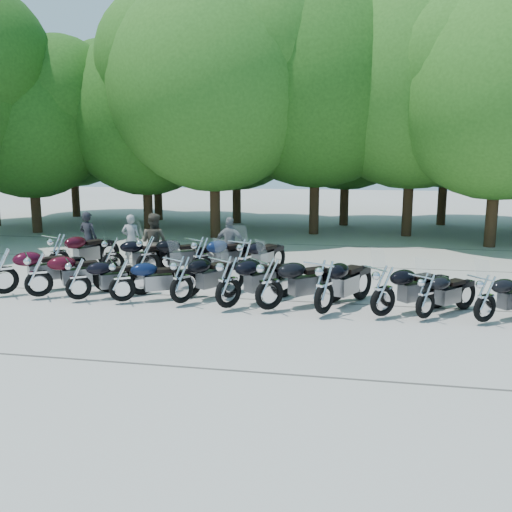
% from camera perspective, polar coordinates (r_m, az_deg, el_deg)
% --- Properties ---
extents(ground, '(90.00, 90.00, 0.00)m').
position_cam_1_polar(ground, '(12.08, -1.29, -6.44)').
color(ground, gray).
rests_on(ground, ground).
extents(tree_1, '(6.97, 6.97, 8.55)m').
position_cam_1_polar(tree_1, '(26.78, -22.76, 13.09)').
color(tree_1, '#3A2614').
rests_on(tree_1, ground).
extents(tree_2, '(7.31, 7.31, 8.97)m').
position_cam_1_polar(tree_2, '(26.04, -11.64, 14.32)').
color(tree_2, '#3A2614').
rests_on(tree_2, ground).
extents(tree_3, '(8.70, 8.70, 10.67)m').
position_cam_1_polar(tree_3, '(23.47, -4.50, 17.40)').
color(tree_3, '#3A2614').
rests_on(tree_3, ground).
extents(tree_4, '(9.13, 9.13, 11.20)m').
position_cam_1_polar(tree_4, '(24.65, 6.40, 17.78)').
color(tree_4, '#3A2614').
rests_on(tree_4, ground).
extents(tree_5, '(9.04, 9.04, 11.10)m').
position_cam_1_polar(tree_5, '(24.80, 16.30, 17.25)').
color(tree_5, '#3A2614').
rests_on(tree_5, ground).
extents(tree_6, '(8.00, 8.00, 9.82)m').
position_cam_1_polar(tree_6, '(22.84, 24.44, 15.42)').
color(tree_6, '#3A2614').
rests_on(tree_6, ground).
extents(tree_9, '(7.59, 7.59, 9.32)m').
position_cam_1_polar(tree_9, '(33.03, -18.92, 13.51)').
color(tree_9, '#3A2614').
rests_on(tree_9, ground).
extents(tree_10, '(7.78, 7.78, 9.55)m').
position_cam_1_polar(tree_10, '(30.28, -10.55, 14.47)').
color(tree_10, '#3A2614').
rests_on(tree_10, ground).
extents(tree_11, '(7.56, 7.56, 9.28)m').
position_cam_1_polar(tree_11, '(28.46, -2.11, 14.56)').
color(tree_11, '#3A2614').
rests_on(tree_11, ground).
extents(tree_12, '(7.88, 7.88, 9.67)m').
position_cam_1_polar(tree_12, '(27.86, 9.56, 14.99)').
color(tree_12, '#3A2614').
rests_on(tree_12, ground).
extents(tree_13, '(8.31, 8.31, 10.20)m').
position_cam_1_polar(tree_13, '(29.21, 19.58, 14.94)').
color(tree_13, '#3A2614').
rests_on(tree_13, ground).
extents(motorcycle_0, '(2.30, 2.26, 1.40)m').
position_cam_1_polar(motorcycle_0, '(15.01, -25.08, -1.31)').
color(motorcycle_0, '#390717').
rests_on(motorcycle_0, ground).
extents(motorcycle_1, '(2.31, 1.97, 1.33)m').
position_cam_1_polar(motorcycle_1, '(14.39, -21.95, -1.70)').
color(motorcycle_1, '#3B0813').
rests_on(motorcycle_1, ground).
extents(motorcycle_2, '(2.11, 1.81, 1.22)m').
position_cam_1_polar(motorcycle_2, '(13.80, -18.23, -2.19)').
color(motorcycle_2, black).
rests_on(motorcycle_2, ground).
extents(motorcycle_3, '(2.24, 1.70, 1.25)m').
position_cam_1_polar(motorcycle_3, '(13.33, -13.93, -2.34)').
color(motorcycle_3, black).
rests_on(motorcycle_3, ground).
extents(motorcycle_4, '(1.88, 2.40, 1.34)m').
position_cam_1_polar(motorcycle_4, '(12.90, -7.85, -2.33)').
color(motorcycle_4, black).
rests_on(motorcycle_4, ground).
extents(motorcycle_5, '(2.15, 2.48, 1.43)m').
position_cam_1_polar(motorcycle_5, '(12.38, -2.94, -2.59)').
color(motorcycle_5, black).
rests_on(motorcycle_5, ground).
extents(motorcycle_6, '(2.42, 2.18, 1.42)m').
position_cam_1_polar(motorcycle_6, '(12.22, 1.41, -2.79)').
color(motorcycle_6, black).
rests_on(motorcycle_6, ground).
extents(motorcycle_7, '(1.84, 2.60, 1.43)m').
position_cam_1_polar(motorcycle_7, '(12.00, 7.21, -3.09)').
color(motorcycle_7, black).
rests_on(motorcycle_7, ground).
extents(motorcycle_8, '(2.27, 2.08, 1.34)m').
position_cam_1_polar(motorcycle_8, '(12.08, 13.25, -3.43)').
color(motorcycle_8, black).
rests_on(motorcycle_8, ground).
extents(motorcycle_9, '(1.89, 1.96, 1.18)m').
position_cam_1_polar(motorcycle_9, '(12.19, 17.45, -3.89)').
color(motorcycle_9, black).
rests_on(motorcycle_9, ground).
extents(motorcycle_10, '(2.10, 1.80, 1.21)m').
position_cam_1_polar(motorcycle_10, '(12.36, 23.02, -4.00)').
color(motorcycle_10, black).
rests_on(motorcycle_10, ground).
extents(motorcycle_12, '(1.78, 2.59, 1.42)m').
position_cam_1_polar(motorcycle_12, '(16.96, -20.09, 0.36)').
color(motorcycle_12, black).
rests_on(motorcycle_12, ground).
extents(motorcycle_13, '(2.40, 1.61, 1.31)m').
position_cam_1_polar(motorcycle_13, '(16.47, -14.85, 0.18)').
color(motorcycle_13, black).
rests_on(motorcycle_13, ground).
extents(motorcycle_14, '(2.49, 2.01, 1.41)m').
position_cam_1_polar(motorcycle_14, '(15.91, -11.28, 0.14)').
color(motorcycle_14, black).
rests_on(motorcycle_14, ground).
extents(motorcycle_15, '(2.07, 2.48, 1.41)m').
position_cam_1_polar(motorcycle_15, '(15.40, -5.82, -0.04)').
color(motorcycle_15, '#0E1B40').
rests_on(motorcycle_15, ground).
extents(motorcycle_16, '(1.64, 2.54, 1.38)m').
position_cam_1_polar(motorcycle_16, '(15.11, -1.22, -0.25)').
color(motorcycle_16, black).
rests_on(motorcycle_16, ground).
extents(rider_0, '(0.69, 0.52, 1.73)m').
position_cam_1_polar(rider_0, '(18.48, -17.24, 1.82)').
color(rider_0, black).
rests_on(rider_0, ground).
extents(rider_1, '(1.00, 0.86, 1.80)m').
position_cam_1_polar(rider_1, '(16.86, -10.70, 1.42)').
color(rider_1, '#4E4538').
rests_on(rider_1, ground).
extents(rider_2, '(1.01, 0.44, 1.70)m').
position_cam_1_polar(rider_2, '(16.44, -2.72, 1.19)').
color(rider_2, gray).
rests_on(rider_2, ground).
extents(rider_3, '(0.67, 0.52, 1.64)m').
position_cam_1_polar(rider_3, '(18.13, -13.00, 1.72)').
color(rider_3, gray).
rests_on(rider_3, ground).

